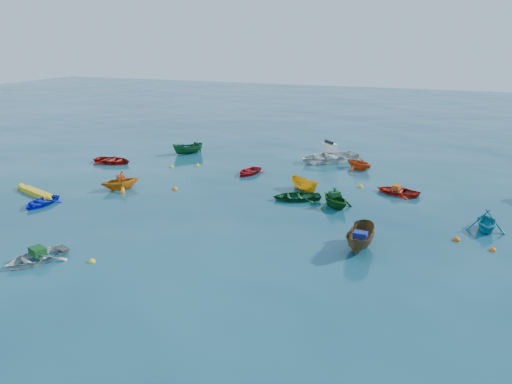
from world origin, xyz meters
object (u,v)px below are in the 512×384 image
(dinghy_blue_sw, at_px, (41,205))
(motorboat_white, at_px, (328,161))
(dinghy_white_near, at_px, (37,261))
(kayak_yellow, at_px, (36,195))

(dinghy_blue_sw, height_order, motorboat_white, motorboat_white)
(dinghy_blue_sw, xyz_separation_m, motorboat_white, (13.97, 17.52, 0.00))
(dinghy_blue_sw, relative_size, motorboat_white, 0.52)
(dinghy_white_near, relative_size, kayak_yellow, 0.74)
(dinghy_white_near, bearing_deg, dinghy_blue_sw, 152.83)
(dinghy_blue_sw, height_order, dinghy_white_near, dinghy_white_near)
(kayak_yellow, height_order, motorboat_white, motorboat_white)
(kayak_yellow, bearing_deg, dinghy_white_near, -116.77)
(dinghy_white_near, height_order, motorboat_white, motorboat_white)
(motorboat_white, bearing_deg, dinghy_blue_sw, -84.26)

